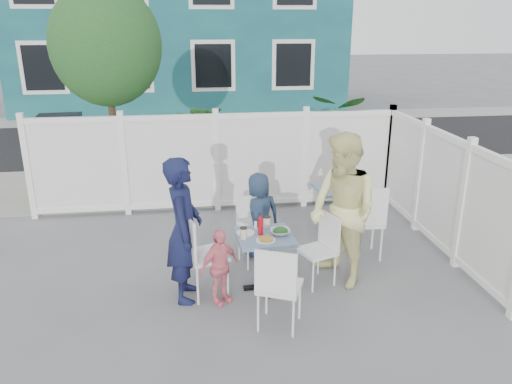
{
  "coord_description": "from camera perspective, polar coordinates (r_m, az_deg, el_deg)",
  "views": [
    {
      "loc": [
        -0.28,
        -5.36,
        2.98
      ],
      "look_at": [
        0.45,
        0.17,
        1.06
      ],
      "focal_mm": 35.0,
      "sensor_mm": 36.0,
      "label": 1
    }
  ],
  "objects": [
    {
      "name": "ground",
      "position": [
        6.14,
        -3.98,
        -10.06
      ],
      "size": [
        80.0,
        80.0,
        0.0
      ],
      "primitive_type": "plane",
      "color": "slate"
    },
    {
      "name": "near_sidewalk",
      "position": [
        9.64,
        -5.46,
        0.97
      ],
      "size": [
        24.0,
        2.6,
        0.01
      ],
      "primitive_type": "cube",
      "color": "gray",
      "rests_on": "ground"
    },
    {
      "name": "street",
      "position": [
        13.2,
        -6.12,
        5.91
      ],
      "size": [
        24.0,
        5.0,
        0.01
      ],
      "primitive_type": "cube",
      "color": "black",
      "rests_on": "ground"
    },
    {
      "name": "far_sidewalk",
      "position": [
        16.24,
        -6.45,
        8.37
      ],
      "size": [
        24.0,
        1.6,
        0.01
      ],
      "primitive_type": "cube",
      "color": "gray",
      "rests_on": "ground"
    },
    {
      "name": "building",
      "position": [
        19.36,
        -8.62,
        18.92
      ],
      "size": [
        11.0,
        6.0,
        6.0
      ],
      "color": "#174D53",
      "rests_on": "ground"
    },
    {
      "name": "fence_back",
      "position": [
        8.08,
        -4.51,
        3.19
      ],
      "size": [
        5.86,
        0.08,
        1.6
      ],
      "color": "white",
      "rests_on": "ground"
    },
    {
      "name": "fence_right",
      "position": [
        7.15,
        20.25,
        -0.08
      ],
      "size": [
        0.08,
        3.66,
        1.6
      ],
      "rotation": [
        0.0,
        0.0,
        1.57
      ],
      "color": "white",
      "rests_on": "ground"
    },
    {
      "name": "tree",
      "position": [
        8.77,
        -16.78,
        15.73
      ],
      "size": [
        1.8,
        1.62,
        3.59
      ],
      "color": "#382316",
      "rests_on": "ground"
    },
    {
      "name": "utility_cabinet",
      "position": [
        9.93,
        -21.14,
        4.18
      ],
      "size": [
        0.75,
        0.57,
        1.3
      ],
      "primitive_type": "cube",
      "rotation": [
        0.0,
        0.0,
        0.1
      ],
      "color": "gold",
      "rests_on": "ground"
    },
    {
      "name": "potted_shrub_a",
      "position": [
        8.74,
        -5.96,
        4.62
      ],
      "size": [
        0.94,
        0.94,
        1.64
      ],
      "primitive_type": "imported",
      "rotation": [
        0.0,
        0.0,
        3.17
      ],
      "color": "#18421E",
      "rests_on": "ground"
    },
    {
      "name": "potted_shrub_b",
      "position": [
        8.9,
        7.28,
        5.51
      ],
      "size": [
        1.94,
        1.78,
        1.85
      ],
      "primitive_type": "imported",
      "rotation": [
        0.0,
        0.0,
        6.06
      ],
      "color": "#18421E",
      "rests_on": "ground"
    },
    {
      "name": "main_table",
      "position": [
        5.74,
        1.0,
        -6.35
      ],
      "size": [
        0.68,
        0.68,
        0.67
      ],
      "rotation": [
        0.0,
        0.0,
        0.07
      ],
      "color": "#476484",
      "rests_on": "ground"
    },
    {
      "name": "spare_table",
      "position": [
        7.39,
        9.3,
        -0.62
      ],
      "size": [
        0.69,
        0.69,
        0.68
      ],
      "rotation": [
        0.0,
        0.0,
        0.07
      ],
      "color": "#476484",
      "rests_on": "ground"
    },
    {
      "name": "chair_left",
      "position": [
        5.61,
        -6.6,
        -6.54
      ],
      "size": [
        0.55,
        0.56,
        0.98
      ],
      "rotation": [
        0.0,
        0.0,
        -1.22
      ],
      "color": "white",
      "rests_on": "ground"
    },
    {
      "name": "chair_right",
      "position": [
        5.94,
        7.53,
        -5.89
      ],
      "size": [
        0.49,
        0.5,
        0.85
      ],
      "rotation": [
        0.0,
        0.0,
        1.95
      ],
      "color": "white",
      "rests_on": "ground"
    },
    {
      "name": "chair_back",
      "position": [
        6.4,
        -0.29,
        -3.73
      ],
      "size": [
        0.48,
        0.47,
        0.87
      ],
      "rotation": [
        0.0,
        0.0,
        3.4
      ],
      "color": "white",
      "rests_on": "ground"
    },
    {
      "name": "chair_near",
      "position": [
        5.0,
        2.53,
        -10.31
      ],
      "size": [
        0.54,
        0.53,
        0.92
      ],
      "rotation": [
        0.0,
        0.0,
        -0.4
      ],
      "color": "white",
      "rests_on": "ground"
    },
    {
      "name": "chair_spare",
      "position": [
        6.57,
        12.46,
        -2.8
      ],
      "size": [
        0.48,
        0.47,
        1.01
      ],
      "rotation": [
        0.0,
        0.0,
        -0.06
      ],
      "color": "white",
      "rests_on": "ground"
    },
    {
      "name": "man",
      "position": [
        5.5,
        -8.22,
        -4.32
      ],
      "size": [
        0.44,
        0.63,
        1.64
      ],
      "primitive_type": "imported",
      "rotation": [
        0.0,
        0.0,
        1.49
      ],
      "color": "#13173B",
      "rests_on": "ground"
    },
    {
      "name": "woman",
      "position": [
        5.83,
        9.91,
        -2.14
      ],
      "size": [
        0.95,
        1.07,
        1.81
      ],
      "primitive_type": "imported",
      "rotation": [
        0.0,
        0.0,
        -1.2
      ],
      "color": "#EADF52",
      "rests_on": "ground"
    },
    {
      "name": "boy",
      "position": [
        6.54,
        0.32,
        -2.64
      ],
      "size": [
        0.6,
        0.43,
        1.13
      ],
      "primitive_type": "imported",
      "rotation": [
        0.0,
        0.0,
        3.28
      ],
      "color": "#20314A",
      "rests_on": "ground"
    },
    {
      "name": "toddler",
      "position": [
        5.51,
        -4.2,
        -8.52
      ],
      "size": [
        0.54,
        0.47,
        0.87
      ],
      "primitive_type": "imported",
      "rotation": [
        0.0,
        0.0,
        0.63
      ],
      "color": "pink",
      "rests_on": "ground"
    },
    {
      "name": "plate_main",
      "position": [
        5.54,
        1.13,
        -5.53
      ],
      "size": [
        0.22,
        0.22,
        0.01
      ],
      "primitive_type": "cylinder",
      "color": "white",
      "rests_on": "main_table"
    },
    {
      "name": "plate_side",
      "position": [
        5.73,
        -1.2,
        -4.67
      ],
      "size": [
        0.2,
        0.2,
        0.01
      ],
      "primitive_type": "cylinder",
      "color": "white",
      "rests_on": "main_table"
    },
    {
      "name": "salad_bowl",
      "position": [
        5.71,
        2.8,
        -4.57
      ],
      "size": [
        0.22,
        0.22,
        0.05
      ],
      "primitive_type": "imported",
      "color": "white",
      "rests_on": "main_table"
    },
    {
      "name": "coffee_cup_a",
      "position": [
        5.58,
        -1.44,
        -4.75
      ],
      "size": [
        0.08,
        0.08,
        0.12
      ],
      "primitive_type": "cylinder",
      "color": "beige",
      "rests_on": "main_table"
    },
    {
      "name": "coffee_cup_b",
      "position": [
        5.87,
        1.24,
        -3.48
      ],
      "size": [
        0.08,
        0.08,
        0.13
      ],
      "primitive_type": "cylinder",
      "color": "beige",
      "rests_on": "main_table"
    },
    {
      "name": "ketchup_bottle",
      "position": [
        5.66,
        0.51,
        -3.98
      ],
      "size": [
        0.06,
        0.06,
        0.19
      ],
      "primitive_type": "cylinder",
      "color": "#AF0913",
      "rests_on": "main_table"
    },
    {
      "name": "salt_shaker",
      "position": [
        5.86,
        -0.04,
        -3.76
      ],
      "size": [
        0.03,
        0.03,
        0.08
      ],
      "primitive_type": "cylinder",
      "color": "white",
      "rests_on": "main_table"
    },
    {
      "name": "pepper_shaker",
      "position": [
        5.91,
        0.16,
        -3.65
      ],
      "size": [
        0.03,
        0.03,
        0.06
      ],
      "primitive_type": "cylinder",
      "color": "black",
      "rests_on": "main_table"
    }
  ]
}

